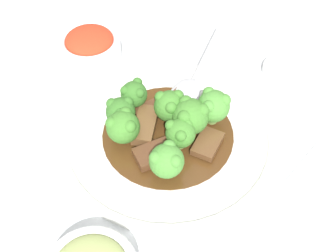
# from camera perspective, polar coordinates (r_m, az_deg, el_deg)

# --- Properties ---
(ground_plane) EXTENTS (4.00, 4.00, 0.00)m
(ground_plane) POSITION_cam_1_polar(r_m,az_deg,el_deg) (0.71, -0.00, -1.76)
(ground_plane) COLOR silver
(main_plate) EXTENTS (0.32, 0.32, 0.02)m
(main_plate) POSITION_cam_1_polar(r_m,az_deg,el_deg) (0.70, -0.00, -1.25)
(main_plate) COLOR white
(main_plate) RESTS_ON ground_plane
(beef_strip_0) EXTENTS (0.05, 0.04, 0.01)m
(beef_strip_0) POSITION_cam_1_polar(r_m,az_deg,el_deg) (0.73, 0.82, 2.96)
(beef_strip_0) COLOR #56331E
(beef_strip_0) RESTS_ON main_plate
(beef_strip_1) EXTENTS (0.05, 0.03, 0.01)m
(beef_strip_1) POSITION_cam_1_polar(r_m,az_deg,el_deg) (0.72, -2.04, 2.06)
(beef_strip_1) COLOR #56331E
(beef_strip_1) RESTS_ON main_plate
(beef_strip_2) EXTENTS (0.06, 0.05, 0.01)m
(beef_strip_2) POSITION_cam_1_polar(r_m,az_deg,el_deg) (0.67, -1.55, -3.37)
(beef_strip_2) COLOR #56331E
(beef_strip_2) RESTS_ON main_plate
(beef_strip_3) EXTENTS (0.06, 0.05, 0.01)m
(beef_strip_3) POSITION_cam_1_polar(r_m,az_deg,el_deg) (0.68, 4.85, -2.15)
(beef_strip_3) COLOR brown
(beef_strip_3) RESTS_ON main_plate
(beef_strip_4) EXTENTS (0.07, 0.07, 0.01)m
(beef_strip_4) POSITION_cam_1_polar(r_m,az_deg,el_deg) (0.70, -2.77, 0.11)
(beef_strip_4) COLOR brown
(beef_strip_4) RESTS_ON main_plate
(broccoli_floret_0) EXTENTS (0.04, 0.04, 0.05)m
(broccoli_floret_0) POSITION_cam_1_polar(r_m,az_deg,el_deg) (0.66, 1.40, -0.90)
(broccoli_floret_0) COLOR #7FA84C
(broccoli_floret_0) RESTS_ON main_plate
(broccoli_floret_1) EXTENTS (0.04, 0.04, 0.05)m
(broccoli_floret_1) POSITION_cam_1_polar(r_m,az_deg,el_deg) (0.71, -4.18, 3.92)
(broccoli_floret_1) COLOR #8EB756
(broccoli_floret_1) RESTS_ON main_plate
(broccoli_floret_2) EXTENTS (0.05, 0.05, 0.06)m
(broccoli_floret_2) POSITION_cam_1_polar(r_m,az_deg,el_deg) (0.68, 2.75, 1.25)
(broccoli_floret_2) COLOR #7FA84C
(broccoli_floret_2) RESTS_ON main_plate
(broccoli_floret_3) EXTENTS (0.05, 0.05, 0.05)m
(broccoli_floret_3) POSITION_cam_1_polar(r_m,az_deg,el_deg) (0.69, 0.22, 2.50)
(broccoli_floret_3) COLOR #8EB756
(broccoli_floret_3) RESTS_ON main_plate
(broccoli_floret_4) EXTENTS (0.05, 0.05, 0.05)m
(broccoli_floret_4) POSITION_cam_1_polar(r_m,az_deg,el_deg) (0.67, -5.50, -0.04)
(broccoli_floret_4) COLOR #7FA84C
(broccoli_floret_4) RESTS_ON main_plate
(broccoli_floret_5) EXTENTS (0.05, 0.05, 0.06)m
(broccoli_floret_5) POSITION_cam_1_polar(r_m,az_deg,el_deg) (0.69, 5.56, 2.50)
(broccoli_floret_5) COLOR #7FA84C
(broccoli_floret_5) RESTS_ON main_plate
(broccoli_floret_6) EXTENTS (0.04, 0.04, 0.05)m
(broccoli_floret_6) POSITION_cam_1_polar(r_m,az_deg,el_deg) (0.69, -5.80, 1.78)
(broccoli_floret_6) COLOR #7FA84C
(broccoli_floret_6) RESTS_ON main_plate
(broccoli_floret_7) EXTENTS (0.05, 0.05, 0.05)m
(broccoli_floret_7) POSITION_cam_1_polar(r_m,az_deg,el_deg) (0.63, -0.16, -4.20)
(broccoli_floret_7) COLOR #8EB756
(broccoli_floret_7) RESTS_ON main_plate
(serving_spoon) EXTENTS (0.20, 0.14, 0.01)m
(serving_spoon) POSITION_cam_1_polar(r_m,az_deg,el_deg) (0.75, 2.55, 4.74)
(serving_spoon) COLOR #B7B7BC
(serving_spoon) RESTS_ON main_plate
(side_bowl_kimchi) EXTENTS (0.11, 0.11, 0.06)m
(side_bowl_kimchi) POSITION_cam_1_polar(r_m,az_deg,el_deg) (0.83, -9.74, 9.39)
(side_bowl_kimchi) COLOR white
(side_bowl_kimchi) RESTS_ON ground_plane
(sauce_dish) EXTENTS (0.08, 0.08, 0.01)m
(sauce_dish) POSITION_cam_1_polar(r_m,az_deg,el_deg) (0.83, 14.37, 6.57)
(sauce_dish) COLOR white
(sauce_dish) RESTS_ON ground_plane
(paper_napkin) EXTENTS (0.14, 0.12, 0.01)m
(paper_napkin) POSITION_cam_1_polar(r_m,az_deg,el_deg) (0.70, 18.83, -6.89)
(paper_napkin) COLOR white
(paper_napkin) RESTS_ON ground_plane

